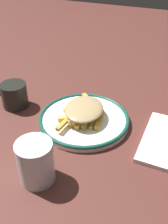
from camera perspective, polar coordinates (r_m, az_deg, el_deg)
The scene contains 5 objects.
ground_plane at distance 0.74m, azimuth 0.00°, elevation -2.20°, with size 2.60×2.60×0.00m, color #502722.
plate at distance 0.73m, azimuth 0.00°, elevation -1.55°, with size 0.25×0.25×0.02m.
fries_heap at distance 0.71m, azimuth 0.03°, elevation 0.05°, with size 0.13×0.18×0.04m.
water_glass at distance 0.57m, azimuth -10.35°, elevation -10.53°, with size 0.08×0.08×0.10m, color silver.
coffee_mug at distance 0.81m, azimuth -14.85°, elevation 3.52°, with size 0.10×0.08×0.07m.
Camera 1 is at (-0.22, 0.54, 0.45)m, focal length 42.51 mm.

